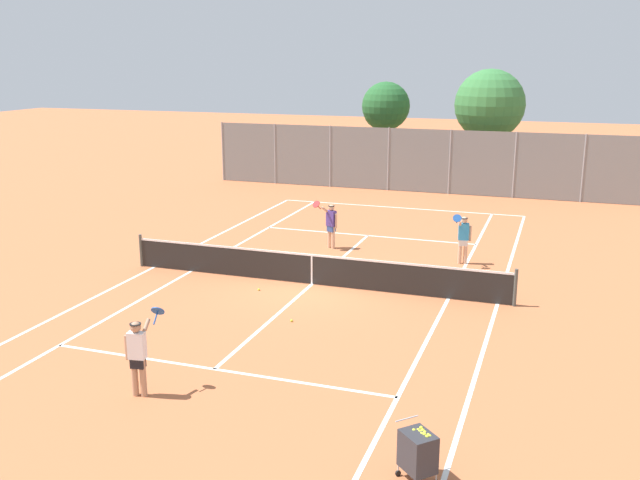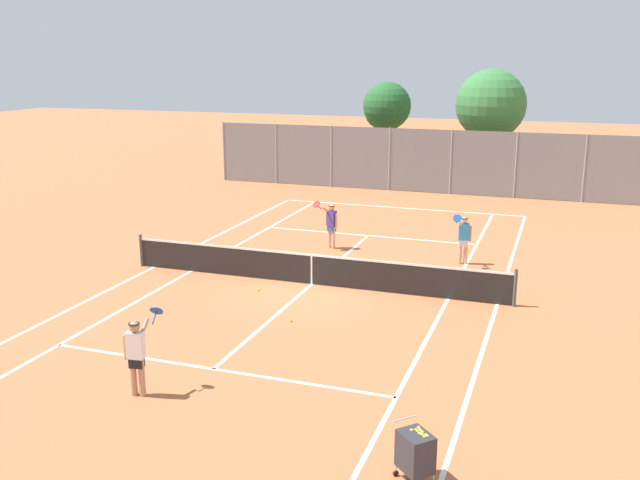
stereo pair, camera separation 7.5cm
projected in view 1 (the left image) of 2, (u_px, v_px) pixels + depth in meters
The scene contains 12 objects.
ground_plane at pixel (312, 284), 21.59m from camera, with size 120.00×120.00×0.00m, color #BC663D.
court_line_markings at pixel (312, 284), 21.59m from camera, with size 11.10×23.90×0.01m.
tennis_net at pixel (312, 268), 21.46m from camera, with size 12.00×0.10×1.07m.
ball_cart at pixel (418, 451), 11.48m from camera, with size 0.77×0.77×0.96m.
player_near_side at pixel (138, 353), 14.30m from camera, with size 0.59×0.80×1.77m.
player_far_left at pixel (331, 223), 25.41m from camera, with size 0.85×0.69×1.77m.
player_far_right at pixel (463, 237), 23.50m from camera, with size 0.57×0.82×1.77m.
loose_tennis_ball_0 at pixel (259, 289), 21.00m from camera, with size 0.07×0.07×0.07m, color #D1DB33.
loose_tennis_ball_1 at pixel (292, 321), 18.54m from camera, with size 0.07×0.07×0.07m, color #D1DB33.
back_fence at pixel (419, 161), 35.84m from camera, with size 21.96×0.08×3.21m.
tree_behind_left at pixel (384, 108), 38.71m from camera, with size 2.62×2.62×5.39m.
tree_behind_right at pixel (488, 106), 36.75m from camera, with size 3.62×3.62×6.10m.
Camera 1 is at (6.94, -19.36, 6.71)m, focal length 40.00 mm.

